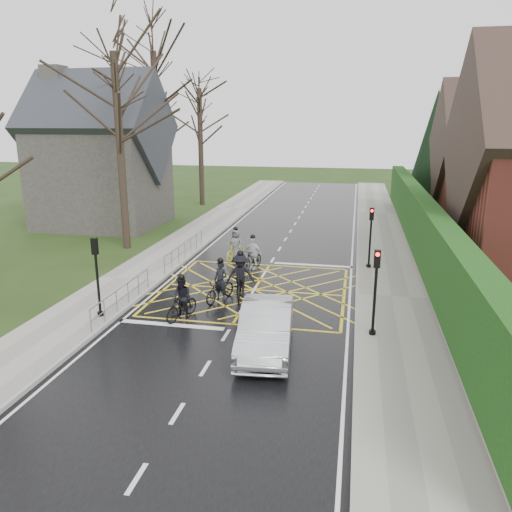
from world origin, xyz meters
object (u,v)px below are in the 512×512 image
(cyclist_lead, at_px, (236,248))
(cyclist_rear, at_px, (220,287))
(cyclist_back, at_px, (182,302))
(cyclist_front, at_px, (253,257))
(car, at_px, (266,327))
(cyclist_mid, at_px, (240,280))

(cyclist_lead, bearing_deg, cyclist_rear, -67.28)
(cyclist_lead, bearing_deg, cyclist_back, -75.31)
(cyclist_rear, relative_size, cyclist_front, 1.08)
(cyclist_lead, relative_size, car, 0.41)
(cyclist_mid, bearing_deg, cyclist_front, 83.52)
(cyclist_mid, relative_size, cyclist_lead, 1.15)
(cyclist_front, xyz_separation_m, cyclist_lead, (-1.32, 1.74, -0.05))
(cyclist_mid, bearing_deg, cyclist_lead, 94.67)
(car, bearing_deg, cyclist_rear, 117.30)
(cyclist_lead, bearing_deg, cyclist_front, -38.13)
(cyclist_back, bearing_deg, cyclist_mid, 79.85)
(cyclist_front, distance_m, cyclist_lead, 2.18)
(cyclist_rear, height_order, cyclist_mid, cyclist_mid)
(cyclist_mid, height_order, car, cyclist_mid)
(cyclist_back, bearing_deg, cyclist_front, 99.33)
(cyclist_rear, relative_size, car, 0.43)
(cyclist_back, distance_m, car, 4.13)
(cyclist_lead, bearing_deg, car, -56.49)
(cyclist_rear, relative_size, cyclist_mid, 0.91)
(cyclist_mid, relative_size, car, 0.47)
(cyclist_front, distance_m, car, 9.22)
(cyclist_rear, height_order, cyclist_front, cyclist_rear)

